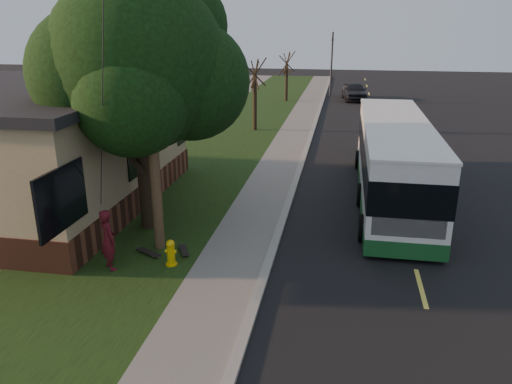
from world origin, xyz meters
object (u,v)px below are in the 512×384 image
at_px(leafy_tree, 141,65).
at_px(skateboard_spare, 149,252).
at_px(skateboard_main, 184,250).
at_px(bare_tree_near, 255,96).
at_px(distant_car, 354,91).
at_px(transit_bus, 394,159).
at_px(dumpster, 70,175).
at_px(utility_pole, 149,91).
at_px(fire_hydrant, 171,253).
at_px(bare_tree_far, 287,77).
at_px(traffic_signal, 332,60).
at_px(skateboarder, 108,240).

height_order(leafy_tree, skateboard_spare, leafy_tree).
bearing_deg(skateboard_main, bare_tree_near, 93.33).
height_order(skateboard_main, distant_car, distant_car).
bearing_deg(transit_bus, skateboard_main, -136.53).
bearing_deg(skateboard_main, distant_car, 80.73).
bearing_deg(dumpster, utility_pole, -40.04).
xyz_separation_m(fire_hydrant, bare_tree_far, (-0.40, 30.00, 1.57)).
bearing_deg(utility_pole, skateboard_spare, -107.22).
bearing_deg(skateboard_spare, dumpster, 136.14).
bearing_deg(skateboard_spare, utility_pole, 72.78).
height_order(traffic_signal, skateboard_spare, traffic_signal).
xyz_separation_m(skateboard_main, distant_car, (5.07, 31.09, 0.64)).
bearing_deg(utility_pole, bare_tree_near, 90.66).
xyz_separation_m(fire_hydrant, dumpster, (-6.04, 5.48, 0.24)).
relative_size(fire_hydrant, distant_car, 0.16).
xyz_separation_m(leafy_tree, skateboarder, (0.03, -3.13, -4.25)).
bearing_deg(traffic_signal, bare_tree_far, -131.19).
relative_size(bare_tree_near, dumpster, 2.75).
bearing_deg(skateboard_main, fire_hydrant, -97.05).
relative_size(utility_pole, distant_car, 2.02).
distance_m(bare_tree_near, distant_car, 15.23).
xyz_separation_m(skateboarder, skateboard_spare, (0.68, 0.98, -0.78)).
bearing_deg(utility_pole, traffic_signal, 83.42).
bearing_deg(bare_tree_near, utility_pole, -89.34).
height_order(bare_tree_far, distant_car, bare_tree_far).
xyz_separation_m(skateboard_main, dumpster, (-6.14, 4.67, 0.55)).
bearing_deg(transit_bus, skateboarder, -137.57).
bearing_deg(bare_tree_near, skateboarder, -91.99).
relative_size(bare_tree_near, distant_car, 0.96).
relative_size(traffic_signal, transit_bus, 0.50).
height_order(traffic_signal, dumpster, traffic_signal).
height_order(fire_hydrant, leafy_tree, leafy_tree).
distance_m(transit_bus, skateboard_main, 8.71).
relative_size(traffic_signal, dumpster, 3.51).
bearing_deg(traffic_signal, transit_bus, -83.25).
bearing_deg(skateboard_main, traffic_signal, 84.84).
bearing_deg(utility_pole, distant_car, 79.23).
bearing_deg(traffic_signal, skateboard_main, -95.16).
height_order(fire_hydrant, transit_bus, transit_bus).
relative_size(skateboard_spare, dumpster, 0.55).
relative_size(fire_hydrant, utility_pole, 0.08).
bearing_deg(skateboard_spare, skateboarder, -124.95).
bearing_deg(traffic_signal, leafy_tree, -98.47).
xyz_separation_m(bare_tree_near, bare_tree_far, (0.50, 12.00, -0.15)).
xyz_separation_m(leafy_tree, skateboard_main, (1.67, -1.84, -5.04)).
bearing_deg(skateboarder, traffic_signal, -54.27).
xyz_separation_m(skateboarder, skateboard_main, (1.64, 1.29, -0.79)).
bearing_deg(fire_hydrant, leafy_tree, 120.67).
xyz_separation_m(bare_tree_near, skateboarder, (-0.64, -18.48, -1.24)).
bearing_deg(dumpster, fire_hydrant, -42.19).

